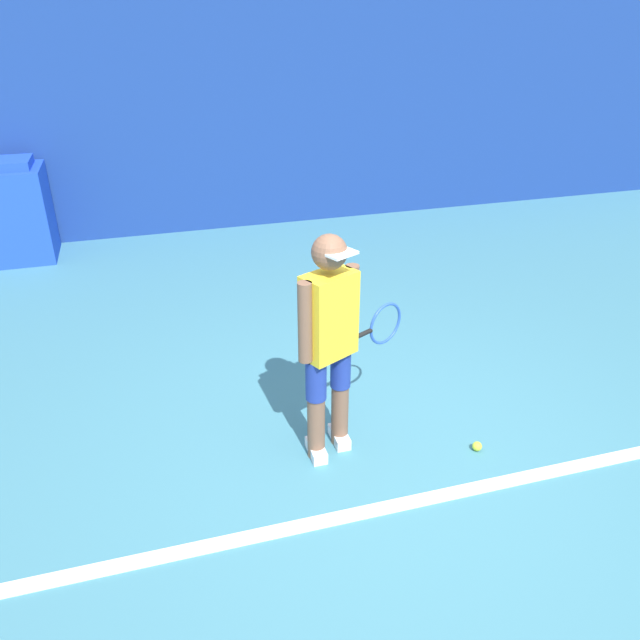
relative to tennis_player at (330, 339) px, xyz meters
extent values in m
plane|color=teal|center=(0.27, -0.26, -0.87)|extent=(24.00, 24.00, 0.00)
cube|color=navy|center=(0.27, 4.93, 0.65)|extent=(24.00, 0.10, 3.05)
cube|color=white|center=(0.27, -0.66, -0.87)|extent=(21.60, 0.10, 0.01)
cylinder|color=brown|center=(-0.11, -0.05, -0.64)|extent=(0.12, 0.12, 0.47)
cylinder|color=navy|center=(-0.11, -0.05, -0.25)|extent=(0.14, 0.14, 0.29)
cube|color=white|center=(-0.11, -0.05, -0.83)|extent=(0.10, 0.24, 0.08)
cylinder|color=brown|center=(0.09, 0.04, -0.64)|extent=(0.12, 0.12, 0.47)
cylinder|color=navy|center=(0.09, 0.04, -0.25)|extent=(0.14, 0.14, 0.29)
cube|color=white|center=(0.09, 0.04, -0.83)|extent=(0.10, 0.24, 0.08)
cube|color=yellow|center=(-0.01, -0.01, 0.17)|extent=(0.39, 0.33, 0.56)
sphere|color=brown|center=(-0.01, -0.01, 0.60)|extent=(0.22, 0.22, 0.22)
cube|color=white|center=(0.03, -0.10, 0.62)|extent=(0.21, 0.19, 0.02)
cylinder|color=brown|center=(-0.19, -0.09, 0.19)|extent=(0.09, 0.09, 0.53)
cylinder|color=brown|center=(0.17, 0.08, 0.19)|extent=(0.09, 0.09, 0.53)
cylinder|color=black|center=(0.25, 0.12, -0.08)|extent=(0.19, 0.11, 0.03)
torus|color=#2851B2|center=(0.47, 0.23, -0.08)|extent=(0.29, 0.15, 0.31)
sphere|color=#D1E533|center=(0.98, -0.32, -0.84)|extent=(0.07, 0.07, 0.07)
cube|color=blue|center=(-2.43, 4.47, -0.33)|extent=(0.63, 0.73, 1.09)
cube|color=blue|center=(-2.43, 4.47, 0.26)|extent=(0.44, 0.51, 0.10)
camera|label=1|loc=(-1.03, -3.32, 1.94)|focal=35.00mm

